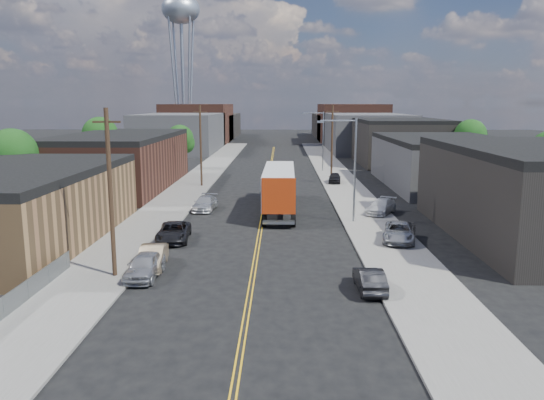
{
  "coord_description": "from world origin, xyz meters",
  "views": [
    {
      "loc": [
        1.68,
        -20.08,
        10.24
      ],
      "look_at": [
        0.96,
        22.21,
        2.5
      ],
      "focal_mm": 35.0,
      "sensor_mm": 36.0,
      "label": 1
    }
  ],
  "objects_px": {
    "semi_truck": "(279,185)",
    "car_left_b": "(152,257)",
    "car_right_lot_b": "(381,206)",
    "car_right_lot_c": "(335,178)",
    "car_left_a": "(145,266)",
    "water_tower": "(181,15)",
    "car_right_oncoming": "(370,279)",
    "car_left_d": "(205,203)",
    "car_left_c": "(174,232)",
    "car_right_lot_a": "(399,232)"
  },
  "relations": [
    {
      "from": "car_left_d",
      "to": "car_right_lot_b",
      "type": "distance_m",
      "value": 16.79
    },
    {
      "from": "car_left_a",
      "to": "car_right_lot_a",
      "type": "relative_size",
      "value": 0.88
    },
    {
      "from": "car_left_c",
      "to": "car_left_d",
      "type": "bearing_deg",
      "value": 82.13
    },
    {
      "from": "car_left_d",
      "to": "car_right_oncoming",
      "type": "height_order",
      "value": "car_left_d"
    },
    {
      "from": "car_left_c",
      "to": "car_right_lot_c",
      "type": "relative_size",
      "value": 1.32
    },
    {
      "from": "semi_truck",
      "to": "car_left_c",
      "type": "relative_size",
      "value": 3.29
    },
    {
      "from": "car_left_a",
      "to": "car_left_c",
      "type": "height_order",
      "value": "car_left_a"
    },
    {
      "from": "water_tower",
      "to": "car_right_lot_a",
      "type": "xyz_separation_m",
      "value": [
        32.49,
        -91.71,
        -29.81
      ]
    },
    {
      "from": "car_left_d",
      "to": "car_right_lot_c",
      "type": "xyz_separation_m",
      "value": [
        14.28,
        17.35,
        0.11
      ]
    },
    {
      "from": "water_tower",
      "to": "car_left_d",
      "type": "distance_m",
      "value": 86.73
    },
    {
      "from": "car_right_oncoming",
      "to": "car_right_lot_c",
      "type": "height_order",
      "value": "car_right_lot_c"
    },
    {
      "from": "water_tower",
      "to": "car_right_oncoming",
      "type": "height_order",
      "value": "water_tower"
    },
    {
      "from": "car_right_oncoming",
      "to": "car_left_c",
      "type": "bearing_deg",
      "value": -40.05
    },
    {
      "from": "car_left_b",
      "to": "car_right_lot_b",
      "type": "xyz_separation_m",
      "value": [
        17.4,
        16.43,
        0.1
      ]
    },
    {
      "from": "semi_truck",
      "to": "car_right_oncoming",
      "type": "bearing_deg",
      "value": -76.54
    },
    {
      "from": "semi_truck",
      "to": "car_left_b",
      "type": "relative_size",
      "value": 3.79
    },
    {
      "from": "water_tower",
      "to": "car_left_b",
      "type": "xyz_separation_m",
      "value": [
        15.6,
        -98.12,
        -29.94
      ]
    },
    {
      "from": "semi_truck",
      "to": "car_left_a",
      "type": "xyz_separation_m",
      "value": [
        -7.9,
        -20.53,
        -1.69
      ]
    },
    {
      "from": "car_left_b",
      "to": "car_left_d",
      "type": "bearing_deg",
      "value": 83.38
    },
    {
      "from": "car_left_c",
      "to": "car_right_lot_c",
      "type": "bearing_deg",
      "value": 58.32
    },
    {
      "from": "car_left_d",
      "to": "car_right_lot_b",
      "type": "bearing_deg",
      "value": -2.22
    },
    {
      "from": "water_tower",
      "to": "car_right_lot_c",
      "type": "distance_m",
      "value": 75.63
    },
    {
      "from": "car_left_a",
      "to": "car_right_lot_a",
      "type": "bearing_deg",
      "value": 27.5
    },
    {
      "from": "water_tower",
      "to": "car_left_a",
      "type": "distance_m",
      "value": 105.53
    },
    {
      "from": "car_left_a",
      "to": "car_left_d",
      "type": "distance_m",
      "value": 20.28
    },
    {
      "from": "car_right_lot_c",
      "to": "car_left_c",
      "type": "bearing_deg",
      "value": -110.73
    },
    {
      "from": "car_left_c",
      "to": "car_right_lot_a",
      "type": "distance_m",
      "value": 16.9
    },
    {
      "from": "car_right_oncoming",
      "to": "car_right_lot_b",
      "type": "distance_m",
      "value": 20.78
    },
    {
      "from": "car_left_b",
      "to": "car_left_c",
      "type": "xyz_separation_m",
      "value": [
        0.0,
        6.74,
        -0.02
      ]
    },
    {
      "from": "water_tower",
      "to": "car_left_b",
      "type": "height_order",
      "value": "water_tower"
    },
    {
      "from": "car_left_a",
      "to": "car_right_oncoming",
      "type": "xyz_separation_m",
      "value": [
        13.0,
        -2.0,
        -0.09
      ]
    },
    {
      "from": "semi_truck",
      "to": "car_right_lot_b",
      "type": "xyz_separation_m",
      "value": [
        9.5,
        -2.22,
        -1.62
      ]
    },
    {
      "from": "car_left_a",
      "to": "car_left_d",
      "type": "relative_size",
      "value": 0.94
    },
    {
      "from": "car_left_d",
      "to": "car_right_lot_c",
      "type": "relative_size",
      "value": 1.24
    },
    {
      "from": "car_left_c",
      "to": "car_right_oncoming",
      "type": "bearing_deg",
      "value": -43.57
    },
    {
      "from": "car_left_b",
      "to": "car_left_d",
      "type": "height_order",
      "value": "car_left_b"
    },
    {
      "from": "car_left_b",
      "to": "car_left_a",
      "type": "bearing_deg",
      "value": -94.38
    },
    {
      "from": "semi_truck",
      "to": "car_left_a",
      "type": "distance_m",
      "value": 22.06
    },
    {
      "from": "car_left_b",
      "to": "water_tower",
      "type": "bearing_deg",
      "value": 94.66
    },
    {
      "from": "car_right_oncoming",
      "to": "car_left_a",
      "type": "bearing_deg",
      "value": -9.57
    },
    {
      "from": "car_left_c",
      "to": "car_left_d",
      "type": "xyz_separation_m",
      "value": [
        0.72,
        11.65,
        -0.01
      ]
    },
    {
      "from": "car_right_lot_b",
      "to": "car_right_lot_a",
      "type": "bearing_deg",
      "value": -64.06
    },
    {
      "from": "car_right_lot_a",
      "to": "car_right_lot_b",
      "type": "distance_m",
      "value": 10.03
    },
    {
      "from": "car_right_oncoming",
      "to": "car_right_lot_a",
      "type": "distance_m",
      "value": 11.0
    },
    {
      "from": "semi_truck",
      "to": "car_left_b",
      "type": "bearing_deg",
      "value": -112.25
    },
    {
      "from": "car_right_lot_b",
      "to": "car_right_lot_c",
      "type": "relative_size",
      "value": 1.2
    },
    {
      "from": "car_left_c",
      "to": "car_right_lot_a",
      "type": "bearing_deg",
      "value": -5.44
    },
    {
      "from": "car_right_lot_b",
      "to": "car_right_lot_c",
      "type": "distance_m",
      "value": 19.45
    },
    {
      "from": "car_right_lot_b",
      "to": "car_right_lot_c",
      "type": "height_order",
      "value": "car_right_lot_b"
    },
    {
      "from": "semi_truck",
      "to": "car_right_lot_b",
      "type": "bearing_deg",
      "value": -12.44
    }
  ]
}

